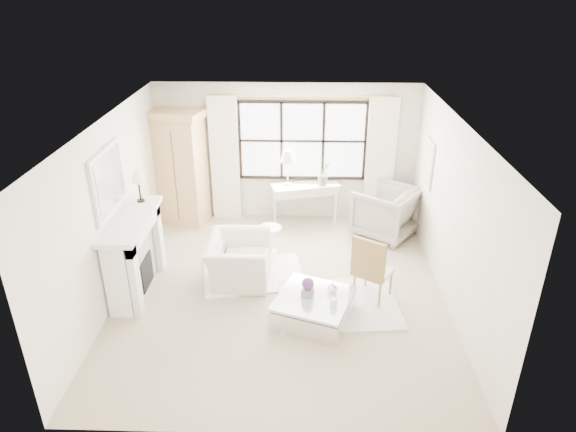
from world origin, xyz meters
The scene contains 32 objects.
floor centered at (0.00, 0.00, 0.00)m, with size 5.50×5.50×0.00m, color tan.
ceiling centered at (0.00, 0.00, 2.70)m, with size 5.50×5.50×0.00m, color white.
wall_back centered at (0.00, 2.75, 1.35)m, with size 5.00×5.00×0.00m, color beige.
wall_front centered at (0.00, -2.75, 1.35)m, with size 5.00×5.00×0.00m, color white.
wall_left centered at (-2.50, 0.00, 1.35)m, with size 5.50×5.50×0.00m, color white.
wall_right centered at (2.50, 0.00, 1.35)m, with size 5.50×5.50×0.00m, color beige.
window_pane centered at (0.30, 2.73, 1.60)m, with size 2.40×0.02×1.50m, color silver.
window_frame centered at (0.30, 2.72, 1.60)m, with size 2.50×0.04×1.50m, color black, non-canonical shape.
curtain_rod centered at (0.30, 2.67, 2.47)m, with size 0.04×0.04×3.30m, color gold.
curtain_left centered at (-1.20, 2.65, 1.24)m, with size 0.55×0.10×2.47m, color white.
curtain_right centered at (1.80, 2.65, 1.24)m, with size 0.55×0.10×2.47m, color silver.
fireplace centered at (-2.27, 0.00, 0.65)m, with size 0.58×1.66×1.26m.
mirror_frame centered at (-2.47, 0.00, 1.84)m, with size 0.05×1.15×0.95m, color silver.
mirror_glass centered at (-2.44, 0.00, 1.84)m, with size 0.02×1.00×0.80m, color silver.
art_frame centered at (2.47, 1.70, 1.55)m, with size 0.04×0.62×0.82m, color white.
art_canvas centered at (2.45, 1.70, 1.55)m, with size 0.01×0.52×0.72m, color beige.
mantel_lamp centered at (-2.24, 0.58, 1.65)m, with size 0.22×0.22×0.51m.
armoire centered at (-2.09, 2.50, 1.14)m, with size 1.26×0.96×2.24m.
console_table centered at (0.37, 2.48, 0.40)m, with size 1.37×0.78×0.80m.
console_lamp centered at (0.02, 2.47, 1.36)m, with size 0.28×0.28×0.69m.
orchid_plant centered at (0.73, 2.48, 1.04)m, with size 0.26×0.21×0.48m, color #5B724C.
side_table centered at (-0.24, 1.22, 0.33)m, with size 0.40×0.40×0.51m.
rug_left centered at (-0.48, 0.45, 0.01)m, with size 1.62×1.14×0.03m, color white.
rug_right centered at (0.87, -0.35, 0.02)m, with size 1.78×1.34×0.03m, color silver.
club_armchair centered at (-0.70, 0.35, 0.36)m, with size 1.10×0.96×0.71m, color silver.
wingback_chair centered at (1.87, 1.99, 0.47)m, with size 1.01×1.04×0.95m, color gray.
french_chair centered at (1.38, -0.15, 0.31)m, with size 0.67×0.67×1.08m.
coffee_table centered at (0.49, -0.69, 0.18)m, with size 1.28×1.28×0.38m.
planter_box centered at (0.40, -0.66, 0.44)m, with size 0.15×0.15×0.11m, color slate.
planter_flowers centered at (0.40, -0.66, 0.58)m, with size 0.17×0.17×0.17m, color #5C2C6F.
pillar_candle centered at (0.76, -0.90, 0.44)m, with size 0.09×0.09×0.12m, color white.
coffee_vase centered at (0.75, -0.55, 0.45)m, with size 0.14×0.14×0.15m, color white.
Camera 1 is at (0.30, -6.73, 4.57)m, focal length 32.00 mm.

